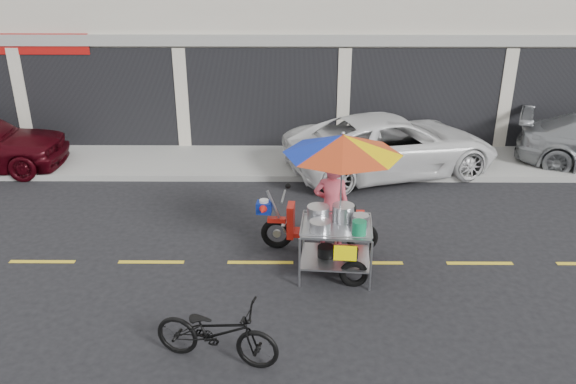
{
  "coord_description": "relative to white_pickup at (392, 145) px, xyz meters",
  "views": [
    {
      "loc": [
        -1.43,
        -8.94,
        5.15
      ],
      "look_at": [
        -1.5,
        0.6,
        1.15
      ],
      "focal_mm": 35.0,
      "sensor_mm": 36.0,
      "label": 1
    }
  ],
  "objects": [
    {
      "name": "food_vendor_rig",
      "position": [
        -1.79,
        -4.71,
        0.87
      ],
      "size": [
        2.56,
        2.2,
        2.58
      ],
      "rotation": [
        0.0,
        0.0,
        -0.09
      ],
      "color": "black",
      "rests_on": "ground"
    },
    {
      "name": "sidewalk",
      "position": [
        -1.12,
        0.8,
        -0.68
      ],
      "size": [
        45.0,
        3.0,
        0.15
      ],
      "primitive_type": "cube",
      "color": "gray",
      "rests_on": "ground"
    },
    {
      "name": "centerline",
      "position": [
        -1.12,
        -4.7,
        -0.75
      ],
      "size": [
        42.0,
        0.1,
        0.01
      ],
      "primitive_type": "cube",
      "color": "gold",
      "rests_on": "ground"
    },
    {
      "name": "white_pickup",
      "position": [
        0.0,
        0.0,
        0.0
      ],
      "size": [
        5.91,
        3.97,
        1.5
      ],
      "primitive_type": "imported",
      "rotation": [
        0.0,
        0.0,
        1.87
      ],
      "color": "silver",
      "rests_on": "ground"
    },
    {
      "name": "ground",
      "position": [
        -1.12,
        -4.7,
        -0.75
      ],
      "size": [
        90.0,
        90.0,
        0.0
      ],
      "primitive_type": "plane",
      "color": "black"
    },
    {
      "name": "near_bicycle",
      "position": [
        -3.57,
        -7.38,
        -0.29
      ],
      "size": [
        1.86,
        1.03,
        0.93
      ],
      "primitive_type": "imported",
      "rotation": [
        0.0,
        0.0,
        1.32
      ],
      "color": "black",
      "rests_on": "ground"
    }
  ]
}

